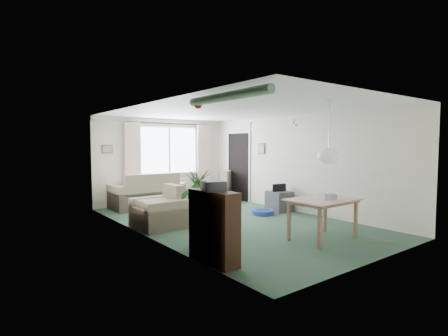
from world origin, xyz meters
TOP-DOWN VIEW (x-y plane):
  - ground at (0.00, 0.00)m, footprint 6.50×6.50m
  - window at (0.20, 3.23)m, footprint 1.80×0.03m
  - curtain_rod at (0.20, 3.15)m, footprint 2.60×0.03m
  - curtain_left at (-0.95, 3.13)m, footprint 0.45×0.08m
  - curtain_right at (1.35, 3.13)m, footprint 0.45×0.08m
  - radiator at (0.20, 3.19)m, footprint 1.20×0.10m
  - doorway at (1.99, 2.20)m, footprint 0.03×0.95m
  - pendant_lamp at (0.20, -2.30)m, footprint 0.36×0.36m
  - tinsel_garland at (-1.92, -2.30)m, footprint 1.60×1.60m
  - bauble_cluster_a at (1.30, 0.90)m, footprint 0.20×0.20m
  - bauble_cluster_b at (1.60, -0.30)m, footprint 0.20×0.20m
  - wall_picture_back at (-1.60, 3.23)m, footprint 0.28×0.03m
  - wall_picture_right at (1.98, 1.20)m, footprint 0.03×0.24m
  - sofa at (-0.72, 2.75)m, footprint 1.86×1.02m
  - armchair_corner at (1.48, 2.73)m, footprint 1.35×1.34m
  - armchair_left at (-1.50, 0.50)m, footprint 0.90×0.95m
  - coffee_table at (0.60, 1.96)m, footprint 0.98×0.67m
  - photo_frame at (0.62, 1.98)m, footprint 0.12×0.07m
  - bookshelf at (-1.84, -1.90)m, footprint 0.32×0.85m
  - hifi_box at (-1.85, -1.90)m, footprint 0.37×0.42m
  - houseplant at (-1.64, -1.17)m, footprint 0.72×0.72m
  - dining_table at (0.39, -2.06)m, footprint 1.13×0.76m
  - gift_box at (0.42, -2.13)m, footprint 0.29×0.25m
  - tv_cube at (1.70, 0.25)m, footprint 0.54×0.58m
  - pet_bed at (1.07, 0.18)m, footprint 0.56×0.56m

SIDE VIEW (x-z plane):
  - ground at x=0.00m, z-range 0.00..0.00m
  - pet_bed at x=1.07m, z-range 0.00..0.11m
  - coffee_table at x=0.60m, z-range 0.00..0.40m
  - tv_cube at x=1.70m, z-range 0.00..0.50m
  - dining_table at x=0.39m, z-range 0.00..0.70m
  - radiator at x=0.20m, z-range 0.12..0.68m
  - armchair_left at x=-1.50m, z-range 0.00..0.84m
  - armchair_corner at x=1.48m, z-range 0.00..0.88m
  - sofa at x=-0.72m, z-range 0.00..0.92m
  - photo_frame at x=0.62m, z-range 0.40..0.56m
  - bookshelf at x=-1.84m, z-range 0.00..1.03m
  - houseplant at x=-1.64m, z-range 0.00..1.29m
  - gift_box at x=0.42m, z-range 0.70..0.82m
  - doorway at x=1.99m, z-range 0.00..2.00m
  - hifi_box at x=-1.85m, z-range 1.03..1.17m
  - curtain_left at x=-0.95m, z-range 0.27..2.27m
  - curtain_right at x=1.35m, z-range 0.27..2.27m
  - pendant_lamp at x=0.20m, z-range 1.30..1.66m
  - window at x=0.20m, z-range 0.85..2.15m
  - wall_picture_back at x=-1.60m, z-range 1.44..1.66m
  - wall_picture_right at x=1.98m, z-range 1.40..1.70m
  - bauble_cluster_a at x=1.30m, z-range 2.12..2.32m
  - bauble_cluster_b at x=1.60m, z-range 2.12..2.32m
  - curtain_rod at x=0.20m, z-range 2.25..2.29m
  - tinsel_garland at x=-1.92m, z-range 2.22..2.34m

